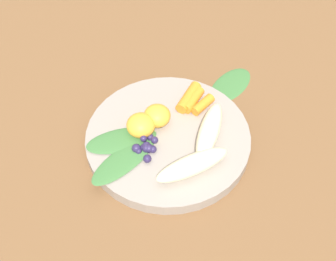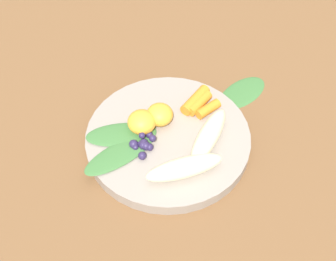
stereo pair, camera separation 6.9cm
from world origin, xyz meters
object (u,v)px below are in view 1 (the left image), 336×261
banana_peeled_right (192,165)px  kale_leaf_stray (231,84)px  orange_segment_near (141,125)px  bowl (168,139)px  banana_peeled_left (209,131)px

banana_peeled_right → kale_leaf_stray: (-0.15, -0.17, -0.04)m
banana_peeled_right → orange_segment_near: orange_segment_near is taller
bowl → banana_peeled_right: 0.09m
banana_peeled_left → banana_peeled_right: (0.05, 0.05, 0.00)m
banana_peeled_right → orange_segment_near: bearing=109.7°
banana_peeled_left → banana_peeled_right: size_ratio=1.00×
banana_peeled_right → kale_leaf_stray: size_ratio=1.10×
banana_peeled_left → kale_leaf_stray: banana_peeled_left is taller
banana_peeled_left → banana_peeled_right: same height
banana_peeled_right → kale_leaf_stray: bearing=42.1°
bowl → kale_leaf_stray: bowl is taller
bowl → banana_peeled_right: bearing=96.8°
bowl → banana_peeled_right: banana_peeled_right is taller
orange_segment_near → bowl: bearing=153.7°
bowl → kale_leaf_stray: 0.18m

